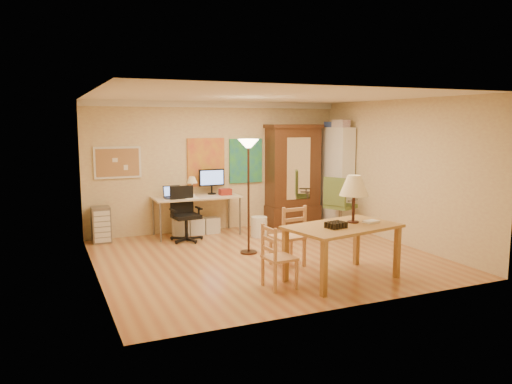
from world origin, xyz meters
name	(u,v)px	position (x,y,z in m)	size (l,w,h in m)	color
floor	(266,257)	(0.00, 0.00, 0.00)	(5.50, 5.50, 0.00)	#A6643B
crown_molding	(217,105)	(0.00, 2.46, 2.64)	(5.50, 0.08, 0.12)	white
corkboard	(118,163)	(-2.05, 2.47, 1.50)	(0.90, 0.04, 0.62)	tan
art_panel_left	(206,162)	(-0.25, 2.47, 1.45)	(0.80, 0.04, 1.00)	gold
art_panel_right	(246,161)	(0.65, 2.47, 1.45)	(0.75, 0.04, 0.95)	teal
dining_table	(347,214)	(0.62, -1.47, 0.95)	(1.76, 1.26, 1.51)	olive
ladder_chair_back	(289,238)	(0.12, -0.61, 0.46)	(0.51, 0.49, 0.99)	tan
ladder_chair_left	(278,259)	(-0.50, -1.48, 0.42)	(0.42, 0.44, 0.89)	tan
torchiere_lamp	(248,162)	(-0.16, 0.38, 1.60)	(0.36, 0.36, 1.99)	#382016
computer_desk	(198,211)	(-0.54, 2.16, 0.48)	(1.74, 0.76, 1.32)	beige
office_chair_black	(186,226)	(-0.92, 1.72, 0.28)	(0.65, 0.65, 1.05)	black
office_chair_green	(339,217)	(2.26, 1.23, 0.31)	(0.71, 0.71, 1.16)	slate
drawer_cart	(101,225)	(-2.43, 2.25, 0.34)	(0.34, 0.41, 0.68)	slate
armoire	(293,182)	(1.68, 2.24, 0.97)	(1.21, 0.58, 2.23)	#3C1D10
bookshelf	(337,177)	(2.55, 1.80, 1.08)	(0.33, 0.87, 2.17)	white
wastebin	(259,227)	(0.52, 1.46, 0.20)	(0.32, 0.32, 0.40)	silver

